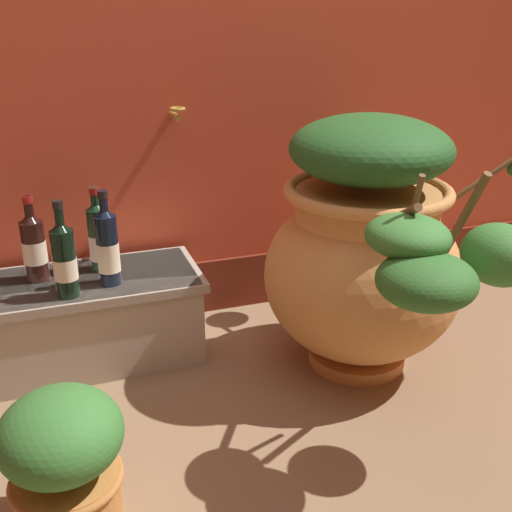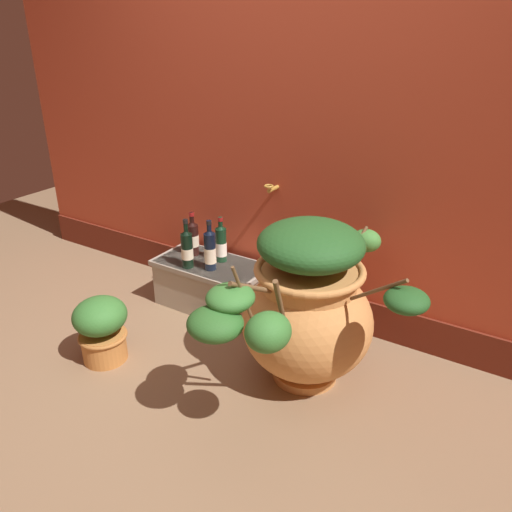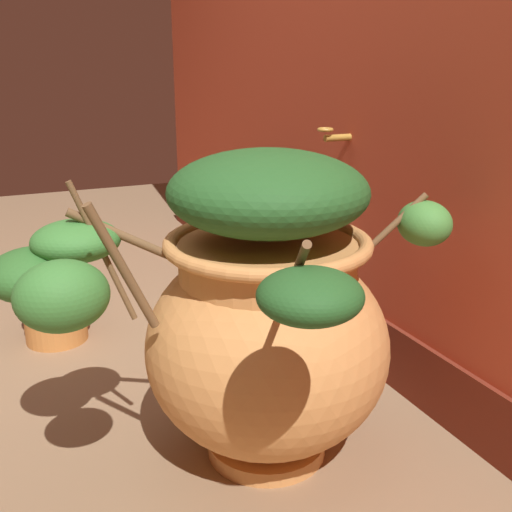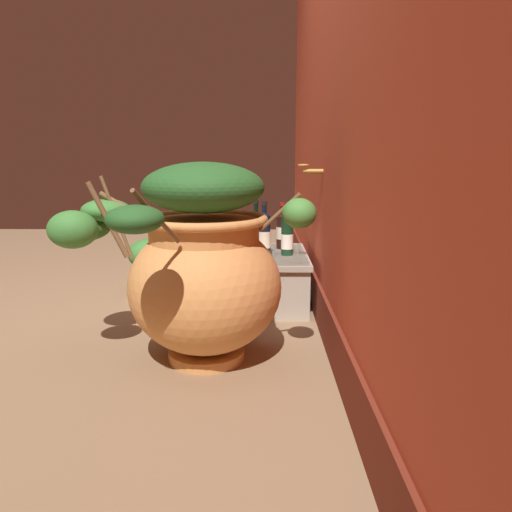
# 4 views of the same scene
# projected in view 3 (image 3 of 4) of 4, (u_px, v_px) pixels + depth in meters

# --- Properties ---
(ground_plane) EXTENTS (7.00, 7.00, 0.00)m
(ground_plane) POSITION_uv_depth(u_px,v_px,m) (49.00, 426.00, 1.85)
(ground_plane) COLOR #896B4C
(terracotta_urn) EXTENTS (0.92, 1.11, 0.85)m
(terracotta_urn) POSITION_uv_depth(u_px,v_px,m) (259.00, 313.00, 1.60)
(terracotta_urn) COLOR #D68E4C
(terracotta_urn) RESTS_ON ground_plane
(stone_ledge) EXTENTS (0.71, 0.37, 0.30)m
(stone_ledge) POSITION_uv_depth(u_px,v_px,m) (252.00, 284.00, 2.54)
(stone_ledge) COLOR #B2A893
(stone_ledge) RESTS_ON ground_plane
(wine_bottle_left) EXTENTS (0.07, 0.07, 0.31)m
(wine_bottle_left) POSITION_uv_depth(u_px,v_px,m) (217.00, 220.00, 2.49)
(wine_bottle_left) COLOR black
(wine_bottle_left) RESTS_ON stone_ledge
(wine_bottle_middle) EXTENTS (0.07, 0.07, 0.31)m
(wine_bottle_middle) POSITION_uv_depth(u_px,v_px,m) (241.00, 226.00, 2.39)
(wine_bottle_middle) COLOR black
(wine_bottle_middle) RESTS_ON stone_ledge
(wine_bottle_right) EXTENTS (0.08, 0.08, 0.29)m
(wine_bottle_right) POSITION_uv_depth(u_px,v_px,m) (245.00, 213.00, 2.63)
(wine_bottle_right) COLOR black
(wine_bottle_right) RESTS_ON stone_ledge
(wine_bottle_back) EXTENTS (0.07, 0.07, 0.29)m
(wine_bottle_back) POSITION_uv_depth(u_px,v_px,m) (270.00, 224.00, 2.46)
(wine_bottle_back) COLOR black
(wine_bottle_back) RESTS_ON stone_ledge
(potted_shrub) EXTENTS (0.28, 0.29, 0.37)m
(potted_shrub) POSITION_uv_depth(u_px,v_px,m) (53.00, 292.00, 2.36)
(potted_shrub) COLOR #CC7F3D
(potted_shrub) RESTS_ON ground_plane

